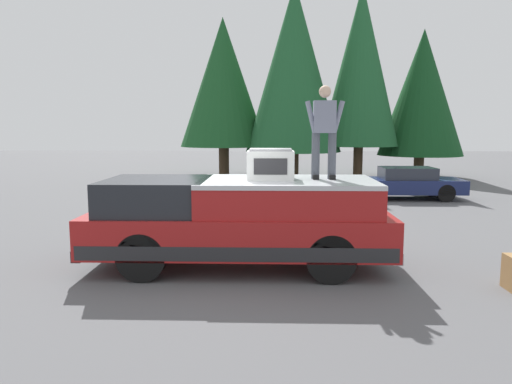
{
  "coord_description": "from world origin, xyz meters",
  "views": [
    {
      "loc": [
        -8.56,
        -1.02,
        2.58
      ],
      "look_at": [
        0.57,
        -0.75,
        1.35
      ],
      "focal_mm": 33.41,
      "sensor_mm": 36.0,
      "label": 1
    }
  ],
  "objects_px": {
    "pickup_truck": "(239,221)",
    "person_on_truck_bed": "(324,130)",
    "compressor_unit": "(271,164)",
    "parked_car_navy": "(405,183)"
  },
  "relations": [
    {
      "from": "pickup_truck",
      "to": "parked_car_navy",
      "type": "relative_size",
      "value": 1.35
    },
    {
      "from": "compressor_unit",
      "to": "person_on_truck_bed",
      "type": "relative_size",
      "value": 0.5
    },
    {
      "from": "parked_car_navy",
      "to": "person_on_truck_bed",
      "type": "bearing_deg",
      "value": 155.57
    },
    {
      "from": "person_on_truck_bed",
      "to": "compressor_unit",
      "type": "bearing_deg",
      "value": 96.26
    },
    {
      "from": "pickup_truck",
      "to": "person_on_truck_bed",
      "type": "xyz_separation_m",
      "value": [
        0.14,
        -1.55,
        1.68
      ]
    },
    {
      "from": "person_on_truck_bed",
      "to": "parked_car_navy",
      "type": "xyz_separation_m",
      "value": [
        8.67,
        -3.94,
        -1.97
      ]
    },
    {
      "from": "compressor_unit",
      "to": "parked_car_navy",
      "type": "relative_size",
      "value": 0.2
    },
    {
      "from": "pickup_truck",
      "to": "person_on_truck_bed",
      "type": "bearing_deg",
      "value": -85.01
    },
    {
      "from": "compressor_unit",
      "to": "pickup_truck",
      "type": "bearing_deg",
      "value": 92.82
    },
    {
      "from": "compressor_unit",
      "to": "person_on_truck_bed",
      "type": "height_order",
      "value": "person_on_truck_bed"
    }
  ]
}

